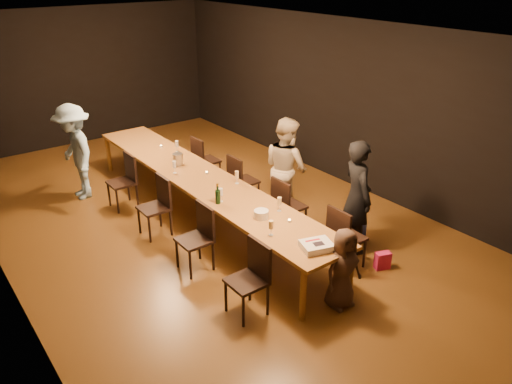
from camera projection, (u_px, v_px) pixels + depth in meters
ground at (203, 218)px, 8.26m from camera, size 10.00×10.00×0.00m
room_shell at (196, 95)px, 7.38m from camera, size 6.04×10.04×3.02m
table at (201, 180)px, 7.96m from camera, size 0.90×6.00×0.75m
chair_right_0 at (347, 237)px, 6.80m from camera, size 0.42×0.42×0.93m
chair_right_1 at (290, 205)px, 7.66m from camera, size 0.42×0.42×0.93m
chair_right_2 at (244, 180)px, 8.53m from camera, size 0.42×0.42×0.93m
chair_right_3 at (207, 160)px, 9.39m from camera, size 0.42×0.42×0.93m
chair_left_0 at (247, 281)px, 5.87m from camera, size 0.42×0.42×0.93m
chair_left_1 at (194, 239)px, 6.73m from camera, size 0.42×0.42×0.93m
chair_left_2 at (154, 207)px, 7.60m from camera, size 0.42×0.42×0.93m
chair_left_3 at (121, 182)px, 8.46m from camera, size 0.42×0.42×0.93m
woman_birthday at (357, 197)px, 7.06m from camera, size 0.59×0.72×1.68m
woman_tan at (286, 167)px, 8.08m from camera, size 0.67×0.84×1.67m
man_blue at (76, 152)px, 8.67m from camera, size 0.68×1.13×1.70m
child at (343, 269)px, 5.99m from camera, size 0.53×0.36×1.05m
gift_bag_red at (383, 261)px, 6.88m from camera, size 0.24×0.18×0.25m
gift_bag_blue at (356, 233)px, 7.48m from camera, size 0.29×0.21×0.33m
birthday_cake at (317, 246)px, 5.96m from camera, size 0.44×0.39×0.09m
plate_stack at (261, 214)px, 6.66m from camera, size 0.24×0.24×0.11m
champagne_bottle at (218, 193)px, 7.02m from camera, size 0.08×0.08×0.31m
ice_bucket at (178, 159)px, 8.38m from camera, size 0.19×0.19×0.19m
wineglass_0 at (271, 228)px, 6.22m from camera, size 0.06×0.06×0.21m
wineglass_1 at (279, 204)px, 6.83m from camera, size 0.06×0.06×0.21m
wineglass_2 at (221, 195)px, 7.09m from camera, size 0.06×0.06×0.21m
wineglass_3 at (237, 177)px, 7.67m from camera, size 0.06×0.06×0.21m
wineglass_4 at (174, 167)px, 8.05m from camera, size 0.06×0.06×0.21m
wineglass_5 at (177, 146)px, 8.94m from camera, size 0.06×0.06×0.21m
tealight_near at (289, 221)px, 6.58m from camera, size 0.05×0.05×0.03m
tealight_mid at (207, 173)px, 8.06m from camera, size 0.05×0.05×0.03m
tealight_far at (161, 146)px, 9.20m from camera, size 0.05×0.05×0.03m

